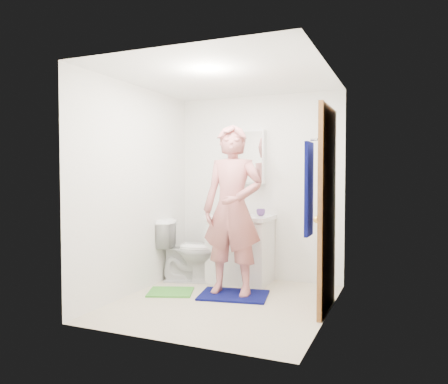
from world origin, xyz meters
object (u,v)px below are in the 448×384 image
at_px(toilet, 190,250).
at_px(man, 232,210).
at_px(vanity_cabinet, 241,251).
at_px(toothbrush_cup, 261,212).
at_px(soap_dispenser, 221,208).
at_px(medicine_cabinet, 247,157).
at_px(towel, 309,189).

distance_m(toilet, man, 1.03).
bearing_deg(vanity_cabinet, man, -77.74).
bearing_deg(toothbrush_cup, soap_dispenser, -165.50).
bearing_deg(medicine_cabinet, toothbrush_cup, -33.09).
bearing_deg(toilet, man, -133.61).
height_order(vanity_cabinet, toilet, vanity_cabinet).
distance_m(vanity_cabinet, towel, 2.08).
xyz_separation_m(toilet, toothbrush_cup, (0.87, 0.28, 0.50)).
bearing_deg(toothbrush_cup, man, -99.77).
height_order(medicine_cabinet, toothbrush_cup, medicine_cabinet).
height_order(toilet, toothbrush_cup, toothbrush_cup).
relative_size(vanity_cabinet, soap_dispenser, 4.13).
bearing_deg(toilet, soap_dispenser, -83.82).
bearing_deg(toothbrush_cup, vanity_cabinet, -166.07).
bearing_deg(medicine_cabinet, toilet, -144.46).
xyz_separation_m(vanity_cabinet, toothbrush_cup, (0.25, 0.06, 0.49)).
distance_m(toilet, toothbrush_cup, 1.04).
bearing_deg(toothbrush_cup, toilet, -162.21).
distance_m(toilet, soap_dispenser, 0.68).
xyz_separation_m(medicine_cabinet, toothbrush_cup, (0.25, -0.16, -0.71)).
bearing_deg(medicine_cabinet, towel, -55.39).
bearing_deg(towel, toothbrush_cup, 121.01).
bearing_deg(towel, soap_dispenser, 135.01).
bearing_deg(toothbrush_cup, towel, -58.99).
bearing_deg(vanity_cabinet, medicine_cabinet, 90.00).
bearing_deg(toilet, vanity_cabinet, -86.40).
xyz_separation_m(medicine_cabinet, toilet, (-0.62, -0.44, -1.20)).
bearing_deg(soap_dispenser, towel, -44.99).
xyz_separation_m(vanity_cabinet, towel, (1.18, -1.48, 0.85)).
height_order(vanity_cabinet, toothbrush_cup, toothbrush_cup).
xyz_separation_m(vanity_cabinet, medicine_cabinet, (0.00, 0.22, 1.20)).
bearing_deg(soap_dispenser, man, -55.76).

